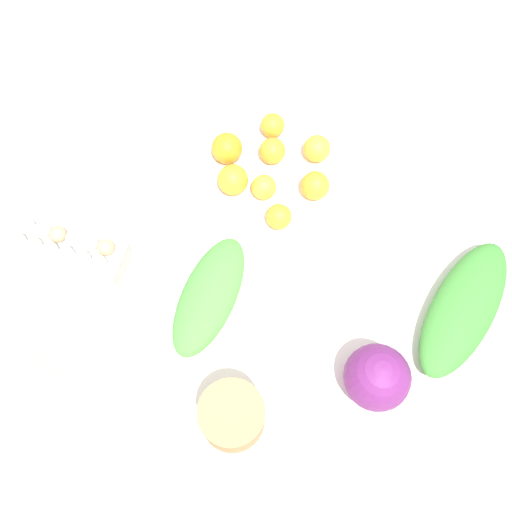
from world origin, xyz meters
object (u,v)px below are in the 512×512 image
object	(u,v)px
paper_bag	(232,416)
orange_0	(264,187)
egg_carton	(66,249)
orange_6	(233,180)
cabbage_purple	(377,377)
orange_5	(279,217)
orange_1	(317,149)
greens_bunch_kale	(464,307)
orange_3	(315,186)
greens_bunch_dandelion	(209,295)
orange_2	(272,151)
orange_7	(227,148)
orange_4	(273,125)

from	to	relation	value
paper_bag	orange_0	world-z (taller)	paper_bag
egg_carton	orange_6	distance (m)	0.45
cabbage_purple	orange_5	distance (m)	0.46
cabbage_purple	orange_1	world-z (taller)	cabbage_purple
greens_bunch_kale	orange_3	bearing A→B (deg)	170.92
greens_bunch_dandelion	orange_1	xyz separation A→B (m)	(-0.02, 0.49, 0.00)
cabbage_purple	orange_5	world-z (taller)	cabbage_purple
paper_bag	orange_2	size ratio (longest dim) A/B	2.00
orange_2	orange_7	distance (m)	0.12
egg_carton	orange_0	bearing A→B (deg)	36.93
orange_3	orange_6	bearing A→B (deg)	-148.64
greens_bunch_kale	orange_2	xyz separation A→B (m)	(-0.61, 0.10, -0.00)
paper_bag	greens_bunch_kale	world-z (taller)	paper_bag
orange_3	orange_6	size ratio (longest dim) A/B	0.93
greens_bunch_kale	orange_0	xyz separation A→B (m)	(-0.57, -0.00, -0.00)
paper_bag	greens_bunch_dandelion	distance (m)	0.29
greens_bunch_kale	orange_1	size ratio (longest dim) A/B	5.27
egg_carton	greens_bunch_kale	distance (m)	0.95
orange_1	orange_3	distance (m)	0.12
greens_bunch_kale	orange_1	world-z (taller)	same
orange_2	orange_6	distance (m)	0.14
paper_bag	orange_2	xyz separation A→B (m)	(-0.32, 0.61, -0.02)
orange_1	orange_2	xyz separation A→B (m)	(-0.09, -0.07, -0.00)
cabbage_purple	orange_2	xyz separation A→B (m)	(-0.53, 0.37, -0.04)
paper_bag	orange_6	bearing A→B (deg)	126.53
cabbage_purple	orange_5	bearing A→B (deg)	151.76
greens_bunch_dandelion	orange_2	distance (m)	0.43
orange_0	egg_carton	bearing A→B (deg)	-123.60
orange_0	paper_bag	bearing A→B (deg)	-61.34
greens_bunch_dandelion	orange_4	world-z (taller)	orange_4
orange_7	orange_5	bearing A→B (deg)	-20.62
paper_bag	orange_0	size ratio (longest dim) A/B	2.14
greens_bunch_dandelion	orange_2	xyz separation A→B (m)	(-0.11, 0.42, 0.00)
greens_bunch_kale	orange_5	distance (m)	0.49
paper_bag	orange_6	world-z (taller)	paper_bag
cabbage_purple	orange_5	size ratio (longest dim) A/B	2.21
paper_bag	orange_2	bearing A→B (deg)	117.88
paper_bag	orange_7	bearing A→B (deg)	127.82
egg_carton	orange_3	world-z (taller)	egg_carton
orange_0	orange_4	bearing A→B (deg)	118.39
orange_0	orange_1	xyz separation A→B (m)	(0.05, 0.18, 0.00)
greens_bunch_kale	orange_7	bearing A→B (deg)	177.41
orange_0	orange_3	world-z (taller)	orange_3
greens_bunch_kale	orange_3	size ratio (longest dim) A/B	5.11
orange_2	orange_3	bearing A→B (deg)	-9.44
orange_0	orange_2	distance (m)	0.11
orange_0	orange_3	bearing A→B (deg)	36.40
cabbage_purple	orange_4	world-z (taller)	cabbage_purple
cabbage_purple	greens_bunch_dandelion	size ratio (longest dim) A/B	0.46
egg_carton	orange_0	xyz separation A→B (m)	(0.28, 0.43, -0.01)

